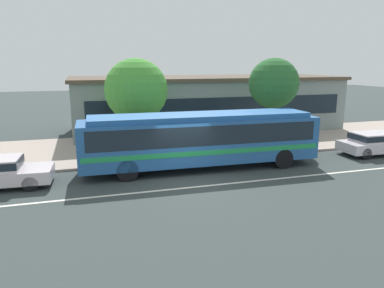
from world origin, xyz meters
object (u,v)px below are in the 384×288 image
(pedestrian_waiting_near_sign, at_px, (133,144))
(street_tree_mid_block, at_px, (274,84))
(transit_bus, at_px, (201,137))
(bus_stop_sign, at_px, (274,124))
(street_tree_near_stop, at_px, (136,90))
(sedan_far_ahead, at_px, (375,142))

(pedestrian_waiting_near_sign, height_order, street_tree_mid_block, street_tree_mid_block)
(transit_bus, relative_size, pedestrian_waiting_near_sign, 7.17)
(street_tree_mid_block, bearing_deg, bus_stop_sign, -114.08)
(transit_bus, xyz_separation_m, street_tree_near_stop, (-2.52, 4.44, 2.04))
(sedan_far_ahead, distance_m, bus_stop_sign, 5.91)
(street_tree_near_stop, bearing_deg, street_tree_mid_block, -6.69)
(street_tree_near_stop, bearing_deg, sedan_far_ahead, -19.47)
(transit_bus, xyz_separation_m, bus_stop_sign, (5.15, 1.92, 0.10))
(pedestrian_waiting_near_sign, xyz_separation_m, street_tree_near_stop, (0.65, 2.58, 2.58))
(sedan_far_ahead, distance_m, pedestrian_waiting_near_sign, 13.91)
(transit_bus, relative_size, sedan_far_ahead, 2.77)
(bus_stop_sign, xyz_separation_m, street_tree_near_stop, (-7.67, 2.52, 1.95))
(sedan_far_ahead, relative_size, bus_stop_sign, 1.72)
(sedan_far_ahead, bearing_deg, transit_bus, 178.97)
(transit_bus, height_order, bus_stop_sign, transit_bus)
(street_tree_mid_block, bearing_deg, sedan_far_ahead, -37.59)
(sedan_far_ahead, height_order, pedestrian_waiting_near_sign, pedestrian_waiting_near_sign)
(pedestrian_waiting_near_sign, relative_size, street_tree_mid_block, 0.31)
(sedan_far_ahead, bearing_deg, pedestrian_waiting_near_sign, 171.53)
(pedestrian_waiting_near_sign, bearing_deg, bus_stop_sign, 0.45)
(transit_bus, distance_m, bus_stop_sign, 5.50)
(sedan_far_ahead, relative_size, street_tree_near_stop, 0.79)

